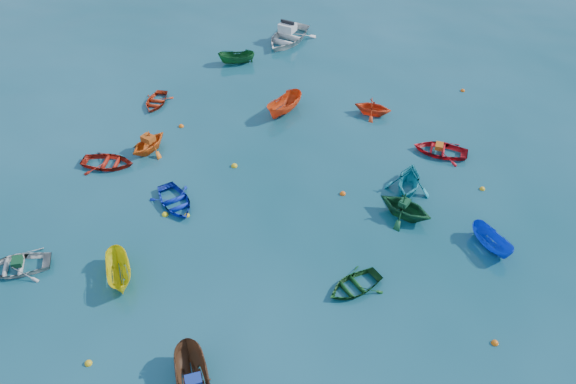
# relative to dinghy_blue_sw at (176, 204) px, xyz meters

# --- Properties ---
(ground) EXTENTS (160.00, 160.00, 0.00)m
(ground) POSITION_rel_dinghy_blue_sw_xyz_m (5.71, -2.96, 0.00)
(ground) COLOR #093E45
(ground) RESTS_ON ground
(dinghy_blue_sw) EXTENTS (3.72, 3.73, 0.64)m
(dinghy_blue_sw) POSITION_rel_dinghy_blue_sw_xyz_m (0.00, 0.00, 0.00)
(dinghy_blue_sw) COLOR #0E26AF
(dinghy_blue_sw) RESTS_ON ground
(dinghy_white_near) EXTENTS (3.83, 3.43, 0.65)m
(dinghy_white_near) POSITION_rel_dinghy_blue_sw_xyz_m (-5.50, -6.07, 0.00)
(dinghy_white_near) COLOR beige
(dinghy_white_near) RESTS_ON ground
(dinghy_orange_w) EXTENTS (2.94, 3.17, 1.36)m
(dinghy_orange_w) POSITION_rel_dinghy_blue_sw_xyz_m (-3.37, 4.04, 0.00)
(dinghy_orange_w) COLOR orange
(dinghy_orange_w) RESTS_ON ground
(sampan_yellow_mid) EXTENTS (2.52, 3.05, 1.13)m
(sampan_yellow_mid) POSITION_rel_dinghy_blue_sw_xyz_m (-0.44, -5.40, 0.00)
(sampan_yellow_mid) COLOR yellow
(sampan_yellow_mid) RESTS_ON ground
(dinghy_green_e) EXTENTS (3.31, 3.35, 0.57)m
(dinghy_green_e) POSITION_rel_dinghy_blue_sw_xyz_m (10.22, -3.23, 0.00)
(dinghy_green_e) COLOR #0F4116
(dinghy_green_e) RESTS_ON ground
(dinghy_cyan_se) EXTENTS (2.67, 3.05, 1.54)m
(dinghy_cyan_se) POSITION_rel_dinghy_blue_sw_xyz_m (11.94, 4.35, 0.00)
(dinghy_cyan_se) COLOR teal
(dinghy_cyan_se) RESTS_ON ground
(dinghy_red_nw) EXTENTS (3.31, 2.56, 0.63)m
(dinghy_red_nw) POSITION_rel_dinghy_blue_sw_xyz_m (-5.10, 2.14, 0.00)
(dinghy_red_nw) COLOR #A31A0D
(dinghy_red_nw) RESTS_ON ground
(sampan_orange_n) EXTENTS (2.35, 3.47, 1.25)m
(sampan_orange_n) POSITION_rel_dinghy_blue_sw_xyz_m (3.45, 10.01, 0.00)
(sampan_orange_n) COLOR #E84915
(sampan_orange_n) RESTS_ON ground
(dinghy_green_n) EXTENTS (3.59, 3.37, 1.51)m
(dinghy_green_n) POSITION_rel_dinghy_blue_sw_xyz_m (11.97, 2.17, 0.00)
(dinghy_green_n) COLOR #114C27
(dinghy_green_n) RESTS_ON ground
(dinghy_red_ne) EXTENTS (3.26, 2.41, 0.65)m
(dinghy_red_ne) POSITION_rel_dinghy_blue_sw_xyz_m (13.49, 8.17, 0.00)
(dinghy_red_ne) COLOR red
(dinghy_red_ne) RESTS_ON ground
(sampan_blue_far) EXTENTS (2.47, 2.63, 1.02)m
(sampan_blue_far) POSITION_rel_dinghy_blue_sw_xyz_m (16.30, 0.99, 0.00)
(sampan_blue_far) COLOR blue
(sampan_blue_far) RESTS_ON ground
(dinghy_red_far) EXTENTS (2.10, 2.79, 0.55)m
(dinghy_red_far) POSITION_rel_dinghy_blue_sw_xyz_m (-5.17, 8.92, 0.00)
(dinghy_red_far) COLOR red
(dinghy_red_far) RESTS_ON ground
(dinghy_orange_far) EXTENTS (2.58, 2.28, 1.26)m
(dinghy_orange_far) POSITION_rel_dinghy_blue_sw_xyz_m (9.00, 11.28, 0.00)
(dinghy_orange_far) COLOR red
(dinghy_orange_far) RESTS_ON ground
(sampan_green_far) EXTENTS (2.88, 1.95, 1.04)m
(sampan_green_far) POSITION_rel_dinghy_blue_sw_xyz_m (-1.67, 15.48, 0.00)
(sampan_green_far) COLOR #145625
(sampan_green_far) RESTS_ON ground
(motorboat_white) EXTENTS (4.58, 5.58, 1.61)m
(motorboat_white) POSITION_rel_dinghy_blue_sw_xyz_m (1.07, 19.89, 0.00)
(motorboat_white) COLOR silver
(motorboat_white) RESTS_ON ground
(tarp_green_a) EXTENTS (0.67, 0.73, 0.29)m
(tarp_green_a) POSITION_rel_dinghy_blue_sw_xyz_m (-5.41, -6.02, 0.47)
(tarp_green_a) COLOR #114424
(tarp_green_a) RESTS_ON dinghy_white_near
(tarp_blue_a) EXTENTS (0.79, 0.74, 0.31)m
(tarp_blue_a) POSITION_rel_dinghy_blue_sw_xyz_m (5.05, -9.88, 0.82)
(tarp_blue_a) COLOR navy
(tarp_blue_a) RESTS_ON sampan_brown_mid
(tarp_orange_a) EXTENTS (0.87, 0.76, 0.36)m
(tarp_orange_a) POSITION_rel_dinghy_blue_sw_xyz_m (-3.36, 4.09, 0.86)
(tarp_orange_a) COLOR #B84A12
(tarp_orange_a) RESTS_ON dinghy_orange_w
(tarp_green_b) EXTENTS (0.61, 0.69, 0.27)m
(tarp_green_b) POSITION_rel_dinghy_blue_sw_xyz_m (11.87, 2.21, 0.89)
(tarp_green_b) COLOR #114627
(tarp_green_b) RESTS_ON dinghy_green_n
(tarp_orange_b) EXTENTS (0.47, 0.61, 0.29)m
(tarp_orange_b) POSITION_rel_dinghy_blue_sw_xyz_m (13.39, 8.17, 0.47)
(tarp_orange_b) COLOR #BF5813
(tarp_orange_b) RESTS_ON dinghy_red_ne
(buoy_ye_a) EXTENTS (0.32, 0.32, 0.32)m
(buoy_ye_a) POSITION_rel_dinghy_blue_sw_xyz_m (0.34, -9.81, 0.00)
(buoy_ye_a) COLOR gold
(buoy_ye_a) RESTS_ON ground
(buoy_or_b) EXTENTS (0.31, 0.31, 0.31)m
(buoy_or_b) POSITION_rel_dinghy_blue_sw_xyz_m (16.45, -4.67, 0.00)
(buoy_or_b) COLOR orange
(buoy_or_b) RESTS_ON ground
(buoy_ye_b) EXTENTS (0.34, 0.34, 0.34)m
(buoy_ye_b) POSITION_rel_dinghy_blue_sw_xyz_m (-0.20, -0.89, 0.00)
(buoy_ye_b) COLOR yellow
(buoy_ye_b) RESTS_ON ground
(buoy_or_c) EXTENTS (0.33, 0.33, 0.33)m
(buoy_or_c) POSITION_rel_dinghy_blue_sw_xyz_m (-2.52, 6.85, 0.00)
(buoy_or_c) COLOR #FF660D
(buoy_or_c) RESTS_ON ground
(buoy_ye_c) EXTENTS (0.29, 0.29, 0.29)m
(buoy_ye_c) POSITION_rel_dinghy_blue_sw_xyz_m (0.93, -0.66, 0.00)
(buoy_ye_c) COLOR yellow
(buoy_ye_c) RESTS_ON ground
(buoy_or_d) EXTENTS (0.33, 0.33, 0.33)m
(buoy_or_d) POSITION_rel_dinghy_blue_sw_xyz_m (8.55, 3.06, 0.00)
(buoy_or_d) COLOR #F05B0D
(buoy_or_d) RESTS_ON ground
(buoy_ye_d) EXTENTS (0.37, 0.37, 0.37)m
(buoy_ye_d) POSITION_rel_dinghy_blue_sw_xyz_m (2.02, 3.88, 0.00)
(buoy_ye_d) COLOR gold
(buoy_ye_d) RESTS_ON ground
(buoy_or_e) EXTENTS (0.30, 0.30, 0.30)m
(buoy_or_e) POSITION_rel_dinghy_blue_sw_xyz_m (14.66, 15.70, 0.00)
(buoy_or_e) COLOR #E2570C
(buoy_or_e) RESTS_ON ground
(buoy_ye_e) EXTENTS (0.31, 0.31, 0.31)m
(buoy_ye_e) POSITION_rel_dinghy_blue_sw_xyz_m (15.95, 5.39, 0.00)
(buoy_ye_e) COLOR gold
(buoy_ye_e) RESTS_ON ground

